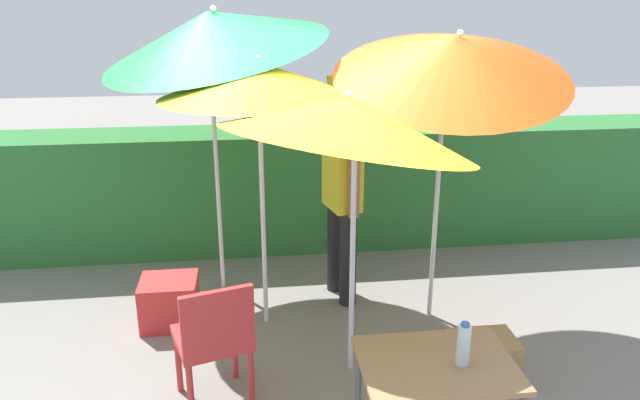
{
  "coord_description": "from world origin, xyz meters",
  "views": [
    {
      "loc": [
        -0.51,
        -3.8,
        2.53
      ],
      "look_at": [
        0.0,
        0.3,
        1.1
      ],
      "focal_mm": 34.09,
      "sensor_mm": 36.0,
      "label": 1
    }
  ],
  "objects_px": {
    "cooler_box": "(170,302)",
    "bottle_water": "(464,344)",
    "crate_cardboard": "(481,363)",
    "umbrella_navy": "(258,80)",
    "folding_table": "(436,376)",
    "umbrella_orange": "(352,121)",
    "umbrella_rainbow": "(452,57)",
    "chair_plastic": "(214,337)",
    "person_vendor": "(342,194)",
    "umbrella_yellow": "(212,32)"
  },
  "relations": [
    {
      "from": "cooler_box",
      "to": "bottle_water",
      "type": "distance_m",
      "value": 2.59
    },
    {
      "from": "crate_cardboard",
      "to": "bottle_water",
      "type": "distance_m",
      "value": 1.06
    },
    {
      "from": "umbrella_navy",
      "to": "cooler_box",
      "type": "xyz_separation_m",
      "value": [
        -0.76,
        0.06,
        -1.74
      ]
    },
    {
      "from": "cooler_box",
      "to": "folding_table",
      "type": "bearing_deg",
      "value": -48.61
    },
    {
      "from": "umbrella_navy",
      "to": "umbrella_orange",
      "type": "bearing_deg",
      "value": -51.44
    },
    {
      "from": "umbrella_rainbow",
      "to": "crate_cardboard",
      "type": "height_order",
      "value": "umbrella_rainbow"
    },
    {
      "from": "umbrella_rainbow",
      "to": "cooler_box",
      "type": "bearing_deg",
      "value": 176.19
    },
    {
      "from": "cooler_box",
      "to": "chair_plastic",
      "type": "bearing_deg",
      "value": -69.46
    },
    {
      "from": "person_vendor",
      "to": "cooler_box",
      "type": "relative_size",
      "value": 4.24
    },
    {
      "from": "cooler_box",
      "to": "umbrella_orange",
      "type": "bearing_deg",
      "value": -29.97
    },
    {
      "from": "umbrella_orange",
      "to": "bottle_water",
      "type": "height_order",
      "value": "umbrella_orange"
    },
    {
      "from": "umbrella_yellow",
      "to": "cooler_box",
      "type": "distance_m",
      "value": 2.15
    },
    {
      "from": "umbrella_orange",
      "to": "umbrella_yellow",
      "type": "bearing_deg",
      "value": 124.1
    },
    {
      "from": "person_vendor",
      "to": "folding_table",
      "type": "height_order",
      "value": "person_vendor"
    },
    {
      "from": "crate_cardboard",
      "to": "cooler_box",
      "type": "bearing_deg",
      "value": 152.67
    },
    {
      "from": "umbrella_orange",
      "to": "umbrella_yellow",
      "type": "relative_size",
      "value": 0.8
    },
    {
      "from": "umbrella_yellow",
      "to": "cooler_box",
      "type": "height_order",
      "value": "umbrella_yellow"
    },
    {
      "from": "umbrella_navy",
      "to": "cooler_box",
      "type": "bearing_deg",
      "value": 175.23
    },
    {
      "from": "umbrella_orange",
      "to": "folding_table",
      "type": "height_order",
      "value": "umbrella_orange"
    },
    {
      "from": "cooler_box",
      "to": "folding_table",
      "type": "xyz_separation_m",
      "value": [
        1.59,
        -1.8,
        0.44
      ]
    },
    {
      "from": "umbrella_rainbow",
      "to": "bottle_water",
      "type": "xyz_separation_m",
      "value": [
        -0.42,
        -1.69,
        -1.25
      ]
    },
    {
      "from": "umbrella_orange",
      "to": "folding_table",
      "type": "bearing_deg",
      "value": -74.89
    },
    {
      "from": "umbrella_orange",
      "to": "umbrella_yellow",
      "type": "xyz_separation_m",
      "value": [
        -0.89,
        1.31,
        0.46
      ]
    },
    {
      "from": "chair_plastic",
      "to": "folding_table",
      "type": "xyz_separation_m",
      "value": [
        1.18,
        -0.71,
        0.12
      ]
    },
    {
      "from": "umbrella_yellow",
      "to": "umbrella_navy",
      "type": "distance_m",
      "value": 0.76
    },
    {
      "from": "umbrella_orange",
      "to": "cooler_box",
      "type": "bearing_deg",
      "value": 150.03
    },
    {
      "from": "umbrella_rainbow",
      "to": "umbrella_yellow",
      "type": "bearing_deg",
      "value": 157.83
    },
    {
      "from": "umbrella_navy",
      "to": "cooler_box",
      "type": "height_order",
      "value": "umbrella_navy"
    },
    {
      "from": "umbrella_orange",
      "to": "person_vendor",
      "type": "distance_m",
      "value": 1.33
    },
    {
      "from": "folding_table",
      "to": "bottle_water",
      "type": "height_order",
      "value": "bottle_water"
    },
    {
      "from": "umbrella_yellow",
      "to": "crate_cardboard",
      "type": "bearing_deg",
      "value": -43.97
    },
    {
      "from": "chair_plastic",
      "to": "bottle_water",
      "type": "xyz_separation_m",
      "value": [
        1.3,
        -0.74,
        0.31
      ]
    },
    {
      "from": "umbrella_rainbow",
      "to": "folding_table",
      "type": "distance_m",
      "value": 2.27
    },
    {
      "from": "person_vendor",
      "to": "folding_table",
      "type": "distance_m",
      "value": 2.12
    },
    {
      "from": "umbrella_navy",
      "to": "chair_plastic",
      "type": "bearing_deg",
      "value": -108.5
    },
    {
      "from": "umbrella_orange",
      "to": "cooler_box",
      "type": "distance_m",
      "value": 2.18
    },
    {
      "from": "umbrella_navy",
      "to": "umbrella_rainbow",
      "type": "bearing_deg",
      "value": -3.28
    },
    {
      "from": "chair_plastic",
      "to": "cooler_box",
      "type": "bearing_deg",
      "value": 110.54
    },
    {
      "from": "crate_cardboard",
      "to": "folding_table",
      "type": "relative_size",
      "value": 0.54
    },
    {
      "from": "folding_table",
      "to": "crate_cardboard",
      "type": "bearing_deg",
      "value": 51.37
    },
    {
      "from": "person_vendor",
      "to": "chair_plastic",
      "type": "distance_m",
      "value": 1.76
    },
    {
      "from": "umbrella_rainbow",
      "to": "umbrella_orange",
      "type": "distance_m",
      "value": 1.08
    },
    {
      "from": "umbrella_rainbow",
      "to": "umbrella_yellow",
      "type": "relative_size",
      "value": 0.94
    },
    {
      "from": "umbrella_rainbow",
      "to": "cooler_box",
      "type": "height_order",
      "value": "umbrella_rainbow"
    },
    {
      "from": "chair_plastic",
      "to": "umbrella_yellow",
      "type": "bearing_deg",
      "value": 89.67
    },
    {
      "from": "umbrella_orange",
      "to": "cooler_box",
      "type": "xyz_separation_m",
      "value": [
        -1.31,
        0.75,
        -1.57
      ]
    },
    {
      "from": "umbrella_orange",
      "to": "umbrella_navy",
      "type": "bearing_deg",
      "value": 128.56
    },
    {
      "from": "crate_cardboard",
      "to": "bottle_water",
      "type": "xyz_separation_m",
      "value": [
        -0.43,
        -0.73,
        0.64
      ]
    },
    {
      "from": "chair_plastic",
      "to": "bottle_water",
      "type": "distance_m",
      "value": 1.53
    },
    {
      "from": "person_vendor",
      "to": "cooler_box",
      "type": "bearing_deg",
      "value": -168.66
    }
  ]
}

